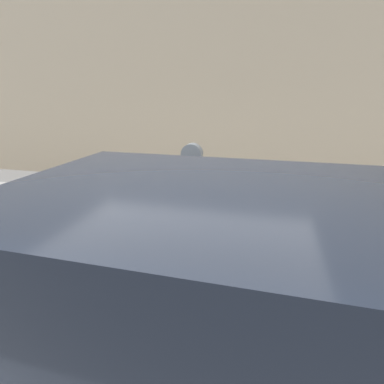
# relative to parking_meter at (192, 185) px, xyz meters

# --- Properties ---
(ground_plane) EXTENTS (60.00, 60.00, 0.00)m
(ground_plane) POSITION_rel_parking_meter_xyz_m (0.06, -1.01, -1.20)
(ground_plane) COLOR slate
(sidewalk) EXTENTS (24.00, 2.80, 0.13)m
(sidewalk) POSITION_rel_parking_meter_xyz_m (0.06, 1.19, -1.14)
(sidewalk) COLOR #9E9B96
(sidewalk) RESTS_ON ground_plane
(building_facade) EXTENTS (24.00, 0.30, 5.90)m
(building_facade) POSITION_rel_parking_meter_xyz_m (0.06, 4.23, 1.75)
(building_facade) COLOR tan
(building_facade) RESTS_ON ground_plane
(parking_meter) EXTENTS (0.22, 0.14, 1.53)m
(parking_meter) POSITION_rel_parking_meter_xyz_m (0.00, 0.00, 0.00)
(parking_meter) COLOR gray
(parking_meter) RESTS_ON sidewalk
(parked_car_beside_meter) EXTENTS (5.00, 2.00, 1.65)m
(parked_car_beside_meter) POSITION_rel_parking_meter_xyz_m (0.99, -1.52, -0.36)
(parked_car_beside_meter) COLOR black
(parked_car_beside_meter) RESTS_ON ground_plane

